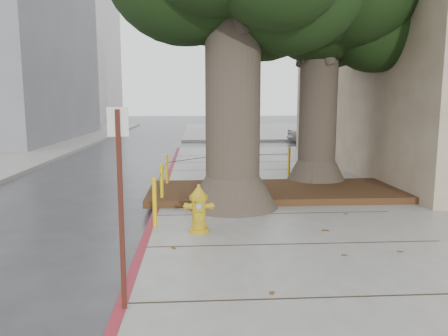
{
  "coord_description": "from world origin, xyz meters",
  "views": [
    {
      "loc": [
        -1.11,
        -6.88,
        2.49
      ],
      "look_at": [
        -0.52,
        2.23,
        1.1
      ],
      "focal_mm": 35.0,
      "sensor_mm": 36.0,
      "label": 1
    }
  ],
  "objects_px": {
    "car_silver": "(315,133)",
    "car_red": "(373,132)",
    "car_dark": "(0,134)",
    "fire_hydrant": "(199,209)",
    "signpost": "(121,198)"
  },
  "relations": [
    {
      "from": "car_silver",
      "to": "car_red",
      "type": "relative_size",
      "value": 0.83
    },
    {
      "from": "car_red",
      "to": "car_dark",
      "type": "relative_size",
      "value": 0.93
    },
    {
      "from": "car_silver",
      "to": "car_red",
      "type": "distance_m",
      "value": 3.39
    },
    {
      "from": "car_silver",
      "to": "car_dark",
      "type": "distance_m",
      "value": 18.71
    },
    {
      "from": "car_silver",
      "to": "fire_hydrant",
      "type": "bearing_deg",
      "value": 155.78
    },
    {
      "from": "signpost",
      "to": "car_silver",
      "type": "distance_m",
      "value": 22.94
    },
    {
      "from": "signpost",
      "to": "car_red",
      "type": "bearing_deg",
      "value": 56.37
    },
    {
      "from": "fire_hydrant",
      "to": "car_dark",
      "type": "bearing_deg",
      "value": 122.09
    },
    {
      "from": "fire_hydrant",
      "to": "signpost",
      "type": "xyz_separation_m",
      "value": [
        -0.88,
        -2.9,
        0.87
      ]
    },
    {
      "from": "fire_hydrant",
      "to": "car_silver",
      "type": "xyz_separation_m",
      "value": [
        7.23,
        18.54,
        -0.01
      ]
    },
    {
      "from": "fire_hydrant",
      "to": "signpost",
      "type": "bearing_deg",
      "value": -106.33
    },
    {
      "from": "car_red",
      "to": "car_dark",
      "type": "distance_m",
      "value": 22.04
    },
    {
      "from": "car_silver",
      "to": "signpost",
      "type": "bearing_deg",
      "value": 156.37
    },
    {
      "from": "fire_hydrant",
      "to": "car_silver",
      "type": "distance_m",
      "value": 19.9
    },
    {
      "from": "car_red",
      "to": "signpost",
      "type": "bearing_deg",
      "value": 154.09
    }
  ]
}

